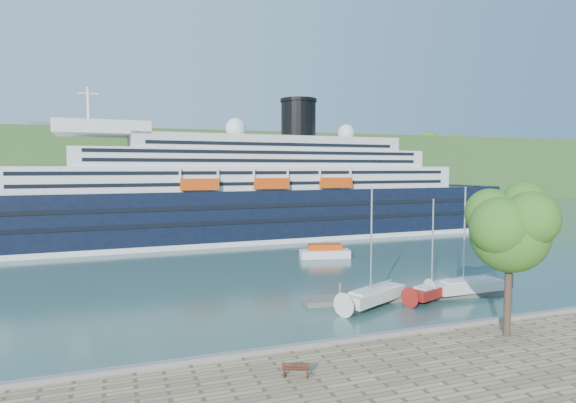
# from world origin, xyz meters

# --- Properties ---
(ground) EXTENTS (400.00, 400.00, 0.00)m
(ground) POSITION_xyz_m (0.00, 0.00, 0.00)
(ground) COLOR #2E534F
(ground) RESTS_ON ground
(far_hillside) EXTENTS (400.00, 50.00, 24.00)m
(far_hillside) POSITION_xyz_m (0.00, 145.00, 12.00)
(far_hillside) COLOR #3B5F26
(far_hillside) RESTS_ON ground
(quay_coping) EXTENTS (220.00, 0.50, 0.30)m
(quay_coping) POSITION_xyz_m (0.00, -0.20, 1.15)
(quay_coping) COLOR slate
(quay_coping) RESTS_ON promenade
(cruise_ship) EXTENTS (109.66, 19.28, 24.53)m
(cruise_ship) POSITION_xyz_m (-4.31, 52.64, 12.26)
(cruise_ship) COLOR black
(cruise_ship) RESTS_ON ground
(park_bench) EXTENTS (1.60, 1.18, 0.95)m
(park_bench) POSITION_xyz_m (-14.76, -3.94, 1.48)
(park_bench) COLOR #4B2315
(park_bench) RESTS_ON promenade
(promenade_tree) EXTENTS (6.74, 6.74, 11.17)m
(promenade_tree) POSITION_xyz_m (0.83, -2.75, 6.58)
(promenade_tree) COLOR #295F19
(promenade_tree) RESTS_ON promenade
(floating_pontoon) EXTENTS (20.27, 4.96, 0.45)m
(floating_pontoon) POSITION_xyz_m (2.01, 10.60, 0.22)
(floating_pontoon) COLOR slate
(floating_pontoon) RESTS_ON ground
(sailboat_white_near) EXTENTS (8.00, 5.40, 10.12)m
(sailboat_white_near) POSITION_xyz_m (-2.41, 9.20, 5.06)
(sailboat_white_near) COLOR silver
(sailboat_white_near) RESTS_ON ground
(sailboat_red) EXTENTS (7.20, 4.30, 9.00)m
(sailboat_red) POSITION_xyz_m (3.99, 9.25, 4.50)
(sailboat_red) COLOR maroon
(sailboat_red) RESTS_ON ground
(sailboat_white_far) EXTENTS (7.77, 2.23, 10.01)m
(sailboat_white_far) POSITION_xyz_m (7.67, 9.15, 5.00)
(sailboat_white_far) COLOR silver
(sailboat_white_far) RESTS_ON ground
(tender_launch) EXTENTS (7.17, 3.78, 1.89)m
(tender_launch) POSITION_xyz_m (3.03, 32.00, 0.94)
(tender_launch) COLOR #DB420C
(tender_launch) RESTS_ON ground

